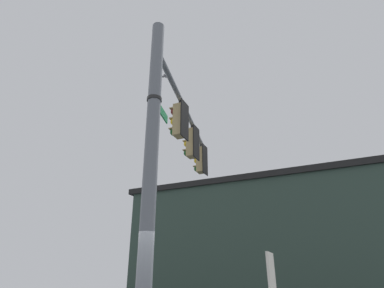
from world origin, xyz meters
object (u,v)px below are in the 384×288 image
at_px(traffic_light_mid_inner, 191,143).
at_px(bird_flying, 165,76).
at_px(traffic_light_nearest_pole, 179,121).
at_px(street_name_sign, 157,105).
at_px(traffic_light_mid_outer, 201,160).

distance_m(traffic_light_mid_inner, bird_flying, 3.36).
bearing_deg(traffic_light_nearest_pole, bird_flying, 41.22).
bearing_deg(traffic_light_mid_inner, traffic_light_nearest_pole, -169.31).
height_order(traffic_light_mid_inner, bird_flying, bird_flying).
relative_size(street_name_sign, bird_flying, 3.40).
height_order(traffic_light_nearest_pole, traffic_light_mid_inner, same).
bearing_deg(street_name_sign, bird_flying, 26.84).
height_order(traffic_light_nearest_pole, bird_flying, bird_flying).
xyz_separation_m(traffic_light_mid_outer, street_name_sign, (-5.40, -1.04, -0.63)).
bearing_deg(traffic_light_mid_outer, street_name_sign, -169.10).
distance_m(traffic_light_mid_outer, bird_flying, 3.69).
distance_m(traffic_light_nearest_pole, traffic_light_mid_inner, 1.73).
bearing_deg(traffic_light_mid_outer, traffic_light_mid_inner, -169.31).
bearing_deg(street_name_sign, traffic_light_mid_outer, 10.90).
bearing_deg(bird_flying, street_name_sign, -153.16).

